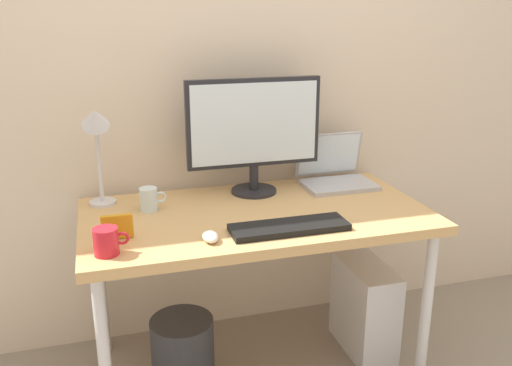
{
  "coord_description": "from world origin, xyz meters",
  "views": [
    {
      "loc": [
        -0.59,
        -1.99,
        1.52
      ],
      "look_at": [
        0.0,
        0.0,
        0.85
      ],
      "focal_mm": 38.67,
      "sensor_mm": 36.0,
      "label": 1
    }
  ],
  "objects_px": {
    "desk_lamp": "(96,133)",
    "mouse": "(210,237)",
    "desk": "(256,226)",
    "keyboard": "(289,227)",
    "photo_frame": "(117,227)",
    "computer_tower": "(365,308)",
    "wastebasket": "(183,352)",
    "monitor": "(254,129)",
    "coffee_mug": "(107,241)",
    "glass_cup": "(149,199)",
    "laptop": "(334,172)"
  },
  "relations": [
    {
      "from": "desk_lamp",
      "to": "mouse",
      "type": "height_order",
      "value": "desk_lamp"
    },
    {
      "from": "desk",
      "to": "coffee_mug",
      "type": "height_order",
      "value": "coffee_mug"
    },
    {
      "from": "desk",
      "to": "wastebasket",
      "type": "distance_m",
      "value": 0.61
    },
    {
      "from": "monitor",
      "to": "laptop",
      "type": "distance_m",
      "value": 0.45
    },
    {
      "from": "coffee_mug",
      "to": "glass_cup",
      "type": "bearing_deg",
      "value": 64.74
    },
    {
      "from": "laptop",
      "to": "mouse",
      "type": "xyz_separation_m",
      "value": [
        -0.69,
        -0.49,
        -0.04
      ]
    },
    {
      "from": "desk",
      "to": "keyboard",
      "type": "bearing_deg",
      "value": -74.34
    },
    {
      "from": "wastebasket",
      "to": "keyboard",
      "type": "bearing_deg",
      "value": -26.43
    },
    {
      "from": "desk_lamp",
      "to": "mouse",
      "type": "relative_size",
      "value": 4.85
    },
    {
      "from": "desk_lamp",
      "to": "mouse",
      "type": "xyz_separation_m",
      "value": [
        0.35,
        -0.47,
        -0.29
      ]
    },
    {
      "from": "monitor",
      "to": "computer_tower",
      "type": "height_order",
      "value": "monitor"
    },
    {
      "from": "laptop",
      "to": "desk_lamp",
      "type": "distance_m",
      "value": 1.07
    },
    {
      "from": "coffee_mug",
      "to": "glass_cup",
      "type": "relative_size",
      "value": 1.1
    },
    {
      "from": "monitor",
      "to": "wastebasket",
      "type": "xyz_separation_m",
      "value": [
        -0.38,
        -0.26,
        -0.87
      ]
    },
    {
      "from": "laptop",
      "to": "desk_lamp",
      "type": "bearing_deg",
      "value": -179.16
    },
    {
      "from": "laptop",
      "to": "keyboard",
      "type": "xyz_separation_m",
      "value": [
        -0.39,
        -0.47,
        -0.05
      ]
    },
    {
      "from": "keyboard",
      "to": "desk",
      "type": "bearing_deg",
      "value": 105.66
    },
    {
      "from": "glass_cup",
      "to": "wastebasket",
      "type": "relative_size",
      "value": 0.36
    },
    {
      "from": "photo_frame",
      "to": "wastebasket",
      "type": "relative_size",
      "value": 0.37
    },
    {
      "from": "wastebasket",
      "to": "monitor",
      "type": "bearing_deg",
      "value": 34.11
    },
    {
      "from": "coffee_mug",
      "to": "desk",
      "type": "bearing_deg",
      "value": 22.8
    },
    {
      "from": "desk",
      "to": "glass_cup",
      "type": "distance_m",
      "value": 0.44
    },
    {
      "from": "monitor",
      "to": "desk_lamp",
      "type": "xyz_separation_m",
      "value": [
        -0.65,
        0.0,
        0.02
      ]
    },
    {
      "from": "desk",
      "to": "photo_frame",
      "type": "distance_m",
      "value": 0.57
    },
    {
      "from": "desk_lamp",
      "to": "monitor",
      "type": "bearing_deg",
      "value": -0.06
    },
    {
      "from": "photo_frame",
      "to": "computer_tower",
      "type": "xyz_separation_m",
      "value": [
        1.06,
        0.11,
        -0.57
      ]
    },
    {
      "from": "photo_frame",
      "to": "laptop",
      "type": "bearing_deg",
      "value": 20.61
    },
    {
      "from": "mouse",
      "to": "computer_tower",
      "type": "xyz_separation_m",
      "value": [
        0.75,
        0.22,
        -0.54
      ]
    },
    {
      "from": "glass_cup",
      "to": "keyboard",
      "type": "bearing_deg",
      "value": -36.8
    },
    {
      "from": "desk",
      "to": "wastebasket",
      "type": "xyz_separation_m",
      "value": [
        -0.33,
        -0.03,
        -0.52
      ]
    },
    {
      "from": "computer_tower",
      "to": "mouse",
      "type": "bearing_deg",
      "value": -163.29
    },
    {
      "from": "monitor",
      "to": "laptop",
      "type": "xyz_separation_m",
      "value": [
        0.39,
        0.02,
        -0.23
      ]
    },
    {
      "from": "mouse",
      "to": "coffee_mug",
      "type": "distance_m",
      "value": 0.35
    },
    {
      "from": "glass_cup",
      "to": "computer_tower",
      "type": "relative_size",
      "value": 0.26
    },
    {
      "from": "laptop",
      "to": "mouse",
      "type": "distance_m",
      "value": 0.84
    },
    {
      "from": "keyboard",
      "to": "photo_frame",
      "type": "relative_size",
      "value": 4.0
    },
    {
      "from": "keyboard",
      "to": "coffee_mug",
      "type": "height_order",
      "value": "coffee_mug"
    },
    {
      "from": "desk",
      "to": "photo_frame",
      "type": "xyz_separation_m",
      "value": [
        -0.55,
        -0.13,
        0.11
      ]
    },
    {
      "from": "keyboard",
      "to": "computer_tower",
      "type": "height_order",
      "value": "keyboard"
    },
    {
      "from": "mouse",
      "to": "glass_cup",
      "type": "distance_m",
      "value": 0.41
    },
    {
      "from": "monitor",
      "to": "computer_tower",
      "type": "relative_size",
      "value": 1.4
    },
    {
      "from": "photo_frame",
      "to": "computer_tower",
      "type": "relative_size",
      "value": 0.26
    },
    {
      "from": "desk",
      "to": "computer_tower",
      "type": "distance_m",
      "value": 0.68
    },
    {
      "from": "computer_tower",
      "to": "wastebasket",
      "type": "xyz_separation_m",
      "value": [
        -0.84,
        -0.02,
        -0.06
      ]
    },
    {
      "from": "glass_cup",
      "to": "desk",
      "type": "bearing_deg",
      "value": -17.7
    },
    {
      "from": "desk",
      "to": "monitor",
      "type": "height_order",
      "value": "monitor"
    },
    {
      "from": "coffee_mug",
      "to": "computer_tower",
      "type": "relative_size",
      "value": 0.28
    },
    {
      "from": "keyboard",
      "to": "coffee_mug",
      "type": "xyz_separation_m",
      "value": [
        -0.65,
        -0.02,
        0.03
      ]
    },
    {
      "from": "monitor",
      "to": "photo_frame",
      "type": "relative_size",
      "value": 5.34
    },
    {
      "from": "glass_cup",
      "to": "computer_tower",
      "type": "distance_m",
      "value": 1.09
    }
  ]
}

